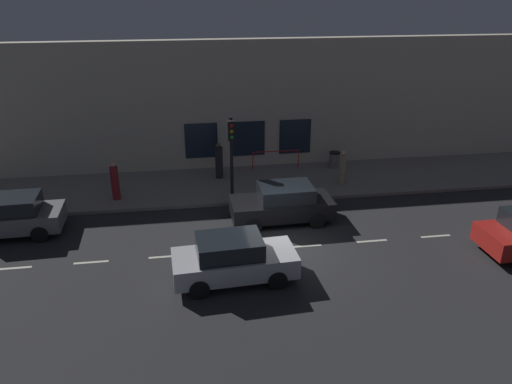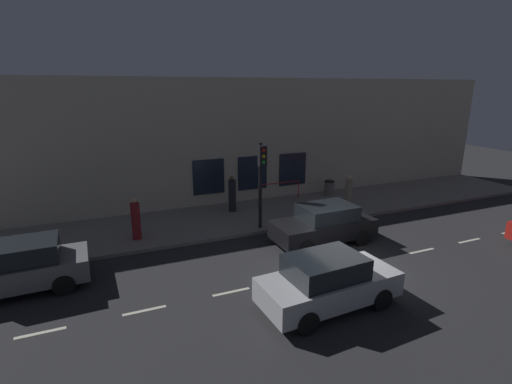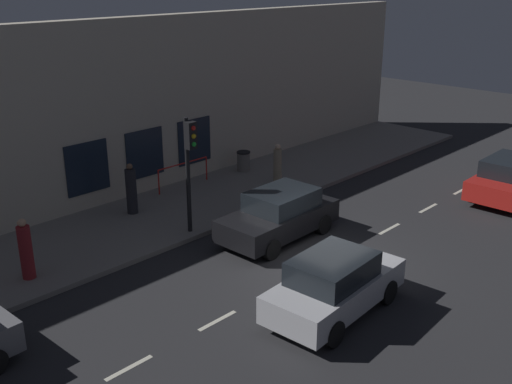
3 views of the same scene
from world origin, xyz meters
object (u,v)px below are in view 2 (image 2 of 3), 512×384
object	(u,v)px
pedestrian_0	(232,195)
pedestrian_1	(348,192)
parked_car_3	(328,282)
pedestrian_2	(136,220)
traffic_light	(261,171)
parked_car_2	(20,267)
trash_bin	(329,188)
parked_car_0	(324,224)

from	to	relation	value
pedestrian_0	pedestrian_1	world-z (taller)	pedestrian_0
parked_car_3	pedestrian_2	xyz separation A→B (m)	(6.98, 4.52, 0.17)
traffic_light	parked_car_2	xyz separation A→B (m)	(-1.67, 8.83, -1.93)
pedestrian_0	traffic_light	bearing A→B (deg)	-166.89
pedestrian_1	trash_bin	size ratio (longest dim) A/B	1.98
pedestrian_0	pedestrian_1	xyz separation A→B (m)	(-1.59, -5.77, -0.07)
pedestrian_0	parked_car_3	bearing A→B (deg)	-175.96
traffic_light	parked_car_0	size ratio (longest dim) A/B	0.90
parked_car_3	pedestrian_0	world-z (taller)	pedestrian_0
parked_car_3	pedestrian_1	size ratio (longest dim) A/B	2.53
parked_car_3	trash_bin	distance (m)	11.37
parked_car_0	trash_bin	size ratio (longest dim) A/B	5.04
parked_car_2	trash_bin	distance (m)	15.37
pedestrian_1	traffic_light	bearing A→B (deg)	-49.62
trash_bin	traffic_light	bearing A→B (deg)	120.37
parked_car_0	trash_bin	distance (m)	6.67
trash_bin	parked_car_2	bearing A→B (deg)	109.04
pedestrian_1	trash_bin	xyz separation A→B (m)	(2.18, -0.29, -0.35)
trash_bin	parked_car_3	bearing A→B (deg)	146.28
traffic_light	parked_car_0	xyz separation A→B (m)	(-2.10, -1.85, -1.92)
parked_car_2	pedestrian_1	distance (m)	14.52
pedestrian_1	parked_car_2	bearing A→B (deg)	-50.49
traffic_light	trash_bin	bearing A→B (deg)	-59.63
pedestrian_0	trash_bin	distance (m)	6.10
parked_car_0	traffic_light	bearing A→B (deg)	40.19
traffic_light	parked_car_3	distance (m)	6.44
parked_car_0	trash_bin	bearing A→B (deg)	-36.42
pedestrian_0	pedestrian_2	distance (m)	5.13
parked_car_0	pedestrian_0	world-z (taller)	pedestrian_0
traffic_light	parked_car_0	distance (m)	3.40
parked_car_2	pedestrian_2	size ratio (longest dim) A/B	2.30
parked_car_3	pedestrian_1	world-z (taller)	pedestrian_1
pedestrian_1	trash_bin	distance (m)	2.22
trash_bin	parked_car_0	bearing A→B (deg)	144.69
parked_car_3	traffic_light	bearing A→B (deg)	170.96
pedestrian_0	pedestrian_2	xyz separation A→B (m)	(-1.89, 4.77, -0.02)
parked_car_0	trash_bin	world-z (taller)	parked_car_0
traffic_light	pedestrian_2	bearing A→B (deg)	80.47
parked_car_0	parked_car_2	world-z (taller)	same
parked_car_3	pedestrian_0	bearing A→B (deg)	175.04
pedestrian_1	pedestrian_2	distance (m)	10.54
pedestrian_1	pedestrian_0	bearing A→B (deg)	-77.15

